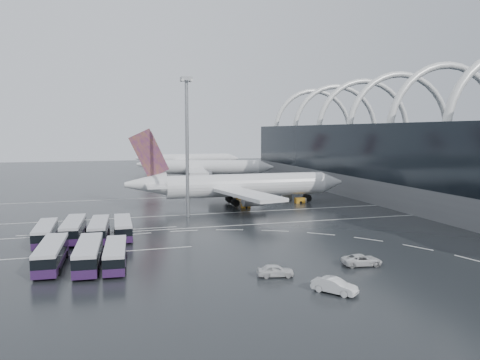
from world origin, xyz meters
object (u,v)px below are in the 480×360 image
object	(u,v)px
bus_row_far_a	(51,254)
bus_row_near_d	(123,227)
bus_row_near_a	(45,233)
airliner_main	(236,186)
gse_cart_belly_e	(238,195)
bus_row_near_c	(99,229)
bus_row_far_b	(88,254)
van_curve_b	(275,270)
floodlight_mast	(187,130)
airliner_gate_b	(203,167)
van_curve_c	(335,286)
airliner_gate_c	(187,160)
gse_cart_belly_a	(300,200)
gse_cart_belly_c	(246,205)
bus_row_near_b	(73,229)
bus_row_far_c	(115,255)
gse_cart_belly_b	(287,197)
van_curve_a	(362,260)
gse_cart_belly_d	(302,200)

from	to	relation	value
bus_row_far_a	bus_row_near_d	bearing A→B (deg)	-29.83
bus_row_far_a	bus_row_near_a	bearing A→B (deg)	11.54
airliner_main	gse_cart_belly_e	xyz separation A→B (m)	(4.26, 12.77, -4.04)
bus_row_near_c	bus_row_far_b	xyz separation A→B (m)	(-1.20, -16.69, 0.10)
van_curve_b	floodlight_mast	size ratio (longest dim) A/B	0.16
airliner_gate_b	van_curve_c	size ratio (longest dim) A/B	9.84
bus_row_near_d	bus_row_far_b	bearing A→B (deg)	164.26
airliner_gate_b	floodlight_mast	xyz separation A→B (m)	(-18.79, -75.08, 13.89)
bus_row_near_d	van_curve_c	distance (m)	41.60
airliner_gate_c	gse_cart_belly_a	world-z (taller)	airliner_gate_c
floodlight_mast	gse_cart_belly_c	size ratio (longest dim) A/B	14.25
bus_row_near_b	bus_row_far_c	bearing A→B (deg)	-157.38
bus_row_far_b	gse_cart_belly_e	xyz separation A→B (m)	(37.60, 58.18, -1.13)
bus_row_far_a	van_curve_c	world-z (taller)	bus_row_far_a
bus_row_near_a	gse_cart_belly_b	bearing A→B (deg)	-58.04
bus_row_far_c	airliner_gate_c	bearing A→B (deg)	-9.56
bus_row_far_a	floodlight_mast	world-z (taller)	floodlight_mast
bus_row_near_a	bus_row_near_b	distance (m)	4.47
airliner_main	gse_cart_belly_c	world-z (taller)	airliner_main
bus_row_near_c	gse_cart_belly_e	xyz separation A→B (m)	(36.39, 41.49, -1.03)
bus_row_near_a	van_curve_a	bearing A→B (deg)	-120.74
bus_row_far_c	floodlight_mast	world-z (taller)	floodlight_mast
airliner_gate_b	gse_cart_belly_e	bearing A→B (deg)	-72.40
gse_cart_belly_d	bus_row_near_b	bearing A→B (deg)	-153.35
bus_row_near_b	gse_cart_belly_e	world-z (taller)	bus_row_near_b
bus_row_near_d	bus_row_far_b	xyz separation A→B (m)	(-5.13, -17.18, 0.13)
bus_row_near_a	bus_row_near_d	xyz separation A→B (m)	(12.26, 1.10, -0.02)
bus_row_near_d	bus_row_far_b	distance (m)	17.93
bus_row_far_c	van_curve_a	bearing A→B (deg)	-101.99
van_curve_a	van_curve_c	bearing A→B (deg)	141.79
bus_row_far_b	gse_cart_belly_a	bearing A→B (deg)	-45.47
bus_row_far_b	bus_row_far_c	size ratio (longest dim) A/B	1.11
bus_row_far_c	gse_cart_belly_c	xyz separation A→B (m)	(30.89, 41.26, -1.06)
van_curve_a	gse_cart_belly_d	xyz separation A→B (m)	(14.80, 53.82, -0.15)
van_curve_b	gse_cart_belly_e	distance (m)	70.63
van_curve_a	bus_row_far_a	bearing A→B (deg)	81.32
bus_row_far_b	floodlight_mast	world-z (taller)	floodlight_mast
bus_row_near_b	van_curve_b	xyz separation A→B (m)	(25.47, -28.38, -1.01)
gse_cart_belly_c	bus_row_far_b	bearing A→B (deg)	-130.22
airliner_gate_b	bus_row_near_a	size ratio (longest dim) A/B	4.06
bus_row_near_a	bus_row_far_b	xyz separation A→B (m)	(7.13, -16.08, 0.11)
bus_row_near_a	gse_cart_belly_d	size ratio (longest dim) A/B	5.69
airliner_gate_b	airliner_gate_c	xyz separation A→B (m)	(2.57, 50.35, -0.06)
bus_row_far_a	van_curve_a	world-z (taller)	bus_row_far_a
bus_row_near_b	gse_cart_belly_e	xyz separation A→B (m)	(40.50, 40.64, -1.12)
bus_row_far_a	bus_row_near_c	bearing A→B (deg)	-19.04
bus_row_near_d	gse_cart_belly_c	bearing A→B (deg)	-50.35
bus_row_near_c	van_curve_a	world-z (taller)	bus_row_near_c
airliner_gate_b	bus_row_near_b	distance (m)	99.34
bus_row_near_c	bus_row_far_b	world-z (taller)	bus_row_far_b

